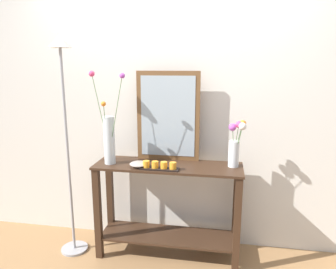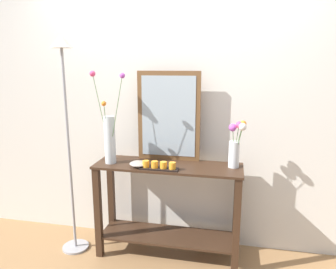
{
  "view_description": "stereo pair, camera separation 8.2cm",
  "coord_description": "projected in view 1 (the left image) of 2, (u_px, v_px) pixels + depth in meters",
  "views": [
    {
      "loc": [
        0.44,
        -2.52,
        1.68
      ],
      "look_at": [
        0.0,
        0.0,
        1.11
      ],
      "focal_mm": 33.61,
      "sensor_mm": 36.0,
      "label": 1
    },
    {
      "loc": [
        0.52,
        -2.5,
        1.68
      ],
      "look_at": [
        0.0,
        0.0,
        1.11
      ],
      "focal_mm": 33.61,
      "sensor_mm": 36.0,
      "label": 2
    }
  ],
  "objects": [
    {
      "name": "vase_right",
      "position": [
        235.0,
        145.0,
        2.59
      ],
      "size": [
        0.14,
        0.13,
        0.4
      ],
      "color": "silver",
      "rests_on": "console_table"
    },
    {
      "name": "floor_lamp",
      "position": [
        65.0,
        112.0,
        2.64
      ],
      "size": [
        0.24,
        0.24,
        1.91
      ],
      "color": "#9E9EA3",
      "rests_on": "ground"
    },
    {
      "name": "console_table",
      "position": [
        168.0,
        203.0,
        2.76
      ],
      "size": [
        1.26,
        0.39,
        0.84
      ],
      "color": "#382316",
      "rests_on": "ground"
    },
    {
      "name": "tall_vase_left",
      "position": [
        109.0,
        136.0,
        2.67
      ],
      "size": [
        0.31,
        0.13,
        0.79
      ],
      "color": "silver",
      "rests_on": "console_table"
    },
    {
      "name": "decorative_bowl",
      "position": [
        139.0,
        164.0,
        2.62
      ],
      "size": [
        0.16,
        0.16,
        0.05
      ],
      "color": "#9E9389",
      "rests_on": "console_table"
    },
    {
      "name": "candle_tray",
      "position": [
        159.0,
        166.0,
        2.56
      ],
      "size": [
        0.32,
        0.09,
        0.07
      ],
      "color": "black",
      "rests_on": "console_table"
    },
    {
      "name": "ground_plane",
      "position": [
        168.0,
        254.0,
        2.87
      ],
      "size": [
        7.0,
        6.0,
        0.02
      ],
      "primitive_type": "cube",
      "color": "#997047"
    },
    {
      "name": "mirror_leaning",
      "position": [
        168.0,
        116.0,
        2.75
      ],
      "size": [
        0.56,
        0.03,
        0.79
      ],
      "color": "brown",
      "rests_on": "console_table"
    },
    {
      "name": "wall_back",
      "position": [
        174.0,
        102.0,
        2.87
      ],
      "size": [
        6.4,
        0.08,
        2.7
      ],
      "primitive_type": "cube",
      "color": "silver",
      "rests_on": "ground"
    }
  ]
}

